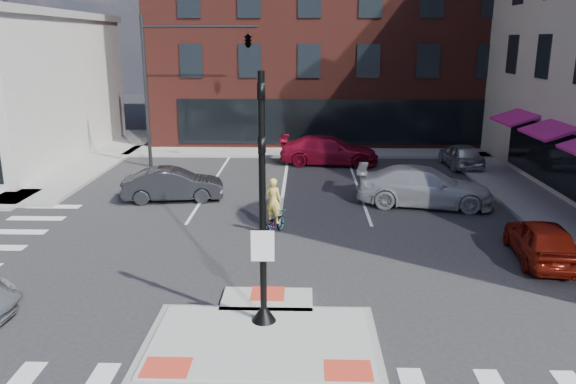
{
  "coord_description": "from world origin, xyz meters",
  "views": [
    {
      "loc": [
        0.95,
        -11.98,
        6.74
      ],
      "look_at": [
        0.44,
        5.47,
        2.0
      ],
      "focal_mm": 35.0,
      "sensor_mm": 36.0,
      "label": 1
    }
  ],
  "objects_px": {
    "cyclist": "(274,216)",
    "red_sedan": "(542,240)",
    "bg_car_dark": "(173,185)",
    "white_pickup": "(424,187)",
    "bg_car_silver": "(461,155)",
    "bg_car_red": "(329,150)"
  },
  "relations": [
    {
      "from": "cyclist",
      "to": "bg_car_silver",
      "type": "bearing_deg",
      "value": -107.05
    },
    {
      "from": "red_sedan",
      "to": "white_pickup",
      "type": "bearing_deg",
      "value": -62.07
    },
    {
      "from": "red_sedan",
      "to": "cyclist",
      "type": "relative_size",
      "value": 1.9
    },
    {
      "from": "red_sedan",
      "to": "white_pickup",
      "type": "distance_m",
      "value": 6.53
    },
    {
      "from": "white_pickup",
      "to": "bg_car_red",
      "type": "bearing_deg",
      "value": 34.03
    },
    {
      "from": "red_sedan",
      "to": "bg_car_silver",
      "type": "bearing_deg",
      "value": -88.46
    },
    {
      "from": "bg_car_dark",
      "to": "cyclist",
      "type": "bearing_deg",
      "value": -141.91
    },
    {
      "from": "red_sedan",
      "to": "bg_car_dark",
      "type": "height_order",
      "value": "bg_car_dark"
    },
    {
      "from": "white_pickup",
      "to": "bg_car_dark",
      "type": "distance_m",
      "value": 10.71
    },
    {
      "from": "bg_car_red",
      "to": "cyclist",
      "type": "xyz_separation_m",
      "value": [
        -2.45,
        -11.84,
        -0.09
      ]
    },
    {
      "from": "bg_car_silver",
      "to": "bg_car_dark",
      "type": "bearing_deg",
      "value": 23.03
    },
    {
      "from": "red_sedan",
      "to": "bg_car_red",
      "type": "bearing_deg",
      "value": -60.39
    },
    {
      "from": "red_sedan",
      "to": "bg_car_red",
      "type": "distance_m",
      "value": 15.29
    },
    {
      "from": "red_sedan",
      "to": "white_pickup",
      "type": "height_order",
      "value": "white_pickup"
    },
    {
      "from": "cyclist",
      "to": "red_sedan",
      "type": "bearing_deg",
      "value": -170.87
    },
    {
      "from": "bg_car_dark",
      "to": "bg_car_red",
      "type": "bearing_deg",
      "value": -51.64
    },
    {
      "from": "bg_car_dark",
      "to": "cyclist",
      "type": "xyz_separation_m",
      "value": [
        4.58,
        -4.33,
        -0.0
      ]
    },
    {
      "from": "white_pickup",
      "to": "bg_car_silver",
      "type": "height_order",
      "value": "white_pickup"
    },
    {
      "from": "red_sedan",
      "to": "bg_car_dark",
      "type": "bearing_deg",
      "value": -20.27
    },
    {
      "from": "bg_car_silver",
      "to": "cyclist",
      "type": "bearing_deg",
      "value": 46.51
    },
    {
      "from": "bg_car_red",
      "to": "cyclist",
      "type": "distance_m",
      "value": 12.09
    },
    {
      "from": "bg_car_silver",
      "to": "cyclist",
      "type": "height_order",
      "value": "cyclist"
    }
  ]
}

